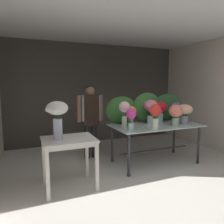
% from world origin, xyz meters
% --- Properties ---
extents(ground_plane, '(8.10, 8.10, 0.00)m').
position_xyz_m(ground_plane, '(0.00, 1.84, 0.00)').
color(ground_plane, silver).
extents(wall_back, '(4.87, 0.12, 2.66)m').
position_xyz_m(wall_back, '(0.00, 3.68, 1.33)').
color(wall_back, '#4C4742').
rests_on(wall_back, ground).
extents(wall_right, '(0.12, 3.80, 2.66)m').
position_xyz_m(wall_right, '(2.43, 1.84, 1.33)').
color(wall_right, beige).
rests_on(wall_right, ground).
extents(ceiling_slab, '(4.99, 3.80, 0.12)m').
position_xyz_m(ceiling_slab, '(0.00, 1.84, 2.72)').
color(ceiling_slab, silver).
rests_on(ceiling_slab, wall_back).
extents(display_table_glass, '(1.76, 0.95, 0.80)m').
position_xyz_m(display_table_glass, '(0.54, 1.58, 0.67)').
color(display_table_glass, silver).
rests_on(display_table_glass, ground).
extents(side_table_white, '(0.79, 0.63, 0.78)m').
position_xyz_m(side_table_white, '(-1.27, 1.21, 0.68)').
color(side_table_white, silver).
rests_on(side_table_white, ground).
extents(florist, '(0.57, 0.24, 1.56)m').
position_xyz_m(florist, '(-0.57, 2.37, 0.96)').
color(florist, '#232328').
rests_on(florist, ground).
extents(foliage_backdrop, '(1.86, 0.30, 0.63)m').
position_xyz_m(foliage_backdrop, '(0.63, 1.93, 1.09)').
color(foliage_backdrop, '#2D6028').
rests_on(foliage_backdrop, display_table_glass).
extents(vase_violet_roses, '(0.20, 0.19, 0.42)m').
position_xyz_m(vase_violet_roses, '(1.19, 1.76, 1.06)').
color(vase_violet_roses, silver).
rests_on(vase_violet_roses, display_table_glass).
extents(vase_coral_stock, '(0.26, 0.26, 0.42)m').
position_xyz_m(vase_coral_stock, '(0.83, 1.33, 1.05)').
color(vase_coral_stock, silver).
rests_on(vase_coral_stock, display_table_glass).
extents(vase_peach_peonies, '(0.32, 0.32, 0.40)m').
position_xyz_m(vase_peach_peonies, '(1.13, 1.42, 1.06)').
color(vase_peach_peonies, silver).
rests_on(vase_peach_peonies, display_table_glass).
extents(vase_scarlet_dahlias, '(0.26, 0.20, 0.46)m').
position_xyz_m(vase_scarlet_dahlias, '(0.27, 1.19, 1.08)').
color(vase_scarlet_dahlias, silver).
rests_on(vase_scarlet_dahlias, display_table_glass).
extents(vase_magenta_ranunculus, '(0.18, 0.18, 0.40)m').
position_xyz_m(vase_magenta_ranunculus, '(-0.18, 1.25, 1.04)').
color(vase_magenta_ranunculus, silver).
rests_on(vase_magenta_ranunculus, display_table_glass).
extents(vase_sunset_hydrangea, '(0.22, 0.21, 0.38)m').
position_xyz_m(vase_sunset_hydrangea, '(0.06, 1.72, 1.04)').
color(vase_sunset_hydrangea, silver).
rests_on(vase_sunset_hydrangea, display_table_glass).
extents(vase_rosy_lilies, '(0.29, 0.29, 0.49)m').
position_xyz_m(vase_rosy_lilies, '(0.52, 1.72, 1.12)').
color(vase_rosy_lilies, silver).
rests_on(vase_rosy_lilies, display_table_glass).
extents(vase_crimson_tulips, '(0.30, 0.29, 0.44)m').
position_xyz_m(vase_crimson_tulips, '(0.79, 1.77, 1.08)').
color(vase_crimson_tulips, silver).
rests_on(vase_crimson_tulips, display_table_glass).
extents(vase_blush_snapdragons, '(0.21, 0.21, 0.49)m').
position_xyz_m(vase_blush_snapdragons, '(-0.17, 1.52, 1.11)').
color(vase_blush_snapdragons, silver).
rests_on(vase_blush_snapdragons, display_table_glass).
extents(vase_white_roses_tall, '(0.33, 0.32, 0.58)m').
position_xyz_m(vase_white_roses_tall, '(-1.43, 1.21, 1.16)').
color(vase_white_roses_tall, silver).
rests_on(vase_white_roses_tall, side_table_white).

